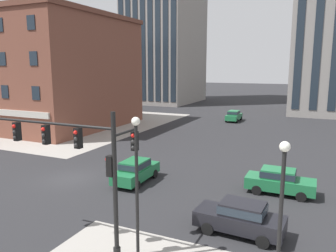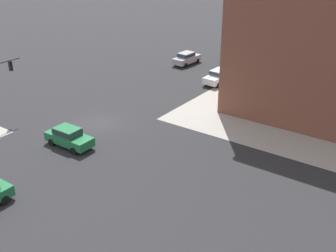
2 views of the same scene
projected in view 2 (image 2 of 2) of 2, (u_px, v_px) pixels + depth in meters
ground_plane at (99, 123)px, 41.08m from camera, size 320.00×320.00×0.00m
car_main_southbound_near at (187, 58)px, 58.38m from camera, size 4.52×2.13×1.68m
car_parked_curb at (69, 136)px, 36.41m from camera, size 1.93×4.42×1.68m
car_cross_far at (219, 76)px, 51.26m from camera, size 4.49×2.06×1.68m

